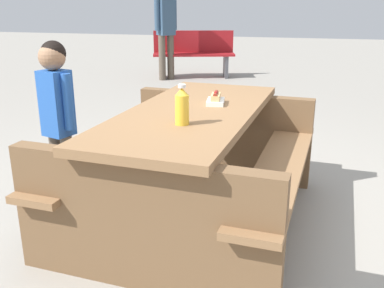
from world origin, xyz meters
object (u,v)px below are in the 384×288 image
(soda_bottle, at_px, (182,106))
(hotdog_tray, at_px, (216,99))
(picnic_table, at_px, (192,156))
(park_bench_mid, at_px, (194,53))
(bystander_adult, at_px, (166,16))
(child_in_coat, at_px, (57,104))

(soda_bottle, relative_size, hotdog_tray, 1.16)
(picnic_table, relative_size, hotdog_tray, 9.90)
(hotdog_tray, xyz_separation_m, park_bench_mid, (5.28, 1.47, -0.33))
(picnic_table, relative_size, bystander_adult, 1.08)
(soda_bottle, xyz_separation_m, park_bench_mid, (5.81, 1.39, -0.40))
(picnic_table, distance_m, soda_bottle, 0.53)
(park_bench_mid, relative_size, bystander_adult, 0.88)
(soda_bottle, height_order, park_bench_mid, soda_bottle)
(hotdog_tray, bearing_deg, park_bench_mid, 15.59)
(hotdog_tray, distance_m, bystander_adult, 5.24)
(child_in_coat, height_order, park_bench_mid, child_in_coat)
(soda_bottle, distance_m, bystander_adult, 5.71)
(hotdog_tray, bearing_deg, child_in_coat, 101.40)
(child_in_coat, bearing_deg, bystander_adult, 9.35)
(child_in_coat, distance_m, park_bench_mid, 5.52)
(soda_bottle, distance_m, park_bench_mid, 5.99)
(child_in_coat, distance_m, bystander_adult, 5.18)
(park_bench_mid, bearing_deg, bystander_adult, 134.45)
(soda_bottle, bearing_deg, child_in_coat, 71.64)
(picnic_table, height_order, hotdog_tray, hotdog_tray)
(soda_bottle, distance_m, hotdog_tray, 0.54)
(bystander_adult, bearing_deg, park_bench_mid, -45.55)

